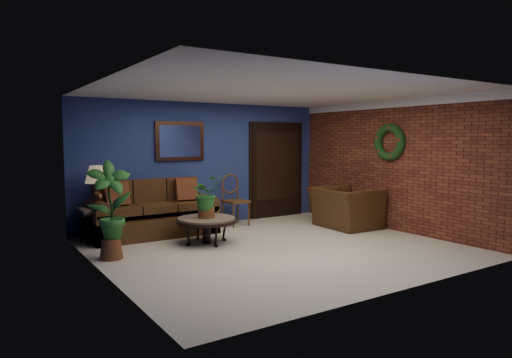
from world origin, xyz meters
TOP-DOWN VIEW (x-y plane):
  - floor at (0.00, 0.00)m, footprint 5.50×5.50m
  - wall_back at (0.00, 2.50)m, footprint 5.50×0.04m
  - wall_left at (-2.75, 0.00)m, footprint 0.04×5.00m
  - wall_right_brick at (2.75, 0.00)m, footprint 0.04×5.00m
  - ceiling at (0.00, 0.00)m, footprint 5.50×5.00m
  - crown_molding at (2.72, 0.00)m, footprint 0.03×5.00m
  - wall_mirror at (-0.60, 2.46)m, footprint 1.02×0.06m
  - closet_door at (1.75, 2.47)m, footprint 1.44×0.06m
  - wreath at (2.69, 0.05)m, footprint 0.16×0.72m
  - sofa at (-1.35, 2.09)m, footprint 2.26×0.97m
  - coffee_table at (-0.81, 0.92)m, footprint 1.02×1.02m
  - end_table at (-2.30, 2.05)m, footprint 0.64×0.64m
  - table_lamp at (-2.30, 2.05)m, footprint 0.42×0.42m
  - side_chair at (0.42, 2.13)m, footprint 0.48×0.48m
  - armchair at (2.15, 0.66)m, footprint 1.13×1.28m
  - coffee_plant at (-0.81, 0.92)m, footprint 0.60×0.54m
  - floor_plant at (2.35, 1.28)m, footprint 0.37×0.31m
  - tall_plant at (-2.45, 0.77)m, footprint 0.67×0.48m

SIDE VIEW (x-z plane):
  - floor at x=0.00m, z-range 0.00..0.00m
  - sofa at x=-1.35m, z-range -0.18..0.84m
  - coffee_table at x=-0.81m, z-range 0.16..0.60m
  - floor_plant at x=2.35m, z-range 0.00..0.76m
  - armchair at x=2.15m, z-range 0.00..0.79m
  - end_table at x=-2.30m, z-range 0.15..0.74m
  - side_chair at x=0.42m, z-range 0.07..1.12m
  - tall_plant at x=-2.45m, z-range 0.06..1.51m
  - coffee_plant at x=-0.81m, z-range 0.47..1.18m
  - table_lamp at x=-2.30m, z-range 0.69..1.39m
  - closet_door at x=1.75m, z-range -0.04..2.14m
  - wall_back at x=0.00m, z-range 0.00..2.50m
  - wall_left at x=-2.75m, z-range 0.00..2.50m
  - wall_right_brick at x=2.75m, z-range 0.00..2.50m
  - wreath at x=2.69m, z-range 1.34..2.06m
  - wall_mirror at x=-0.60m, z-range 1.33..2.10m
  - crown_molding at x=2.72m, z-range 2.36..2.50m
  - ceiling at x=0.00m, z-range 2.49..2.51m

